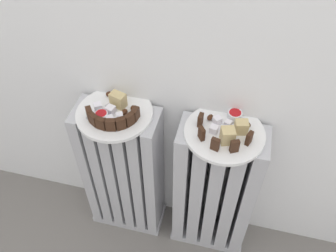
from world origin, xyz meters
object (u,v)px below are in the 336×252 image
Objects in this scene: radiator_left at (124,174)px; plate_left at (114,113)px; plate_right at (224,133)px; radiator_right at (214,192)px; jam_bowl_left at (102,115)px; fork at (102,110)px; jam_bowl_right at (235,115)px.

radiator_left is 0.33m from plate_left.
radiator_right is at bearing 0.00° from plate_right.
jam_bowl_left is 0.04m from fork.
jam_bowl_left is at bearing -130.17° from radiator_left.
radiator_left is 7.18× the size of fork.
jam_bowl_left reaches higher than radiator_left.
radiator_left and radiator_right have the same top height.
plate_right is (0.00, 0.00, 0.33)m from radiator_right.
plate_left is at bearing 180.00° from plate_right.
jam_bowl_left is (-0.38, -0.03, 0.02)m from plate_right.
jam_bowl_right reaches higher than radiator_right.
plate_left is 0.37m from jam_bowl_right.
radiator_left is at bearing -180.00° from plate_right.
fork is at bearing -179.80° from plate_right.
jam_bowl_left is 0.48× the size of fork.
jam_bowl_right is 0.51× the size of fork.
plate_left is at bearing 180.00° from radiator_right.
fork is at bearing 111.84° from jam_bowl_left.
plate_left is 5.84× the size of jam_bowl_left.
fork reaches higher than plate_left.
radiator_right is 15.10× the size of jam_bowl_left.
radiator_right is 2.59× the size of plate_left.
fork reaches higher than radiator_right.
plate_right is 2.77× the size of fork.
plate_left is (0.00, 0.00, 0.33)m from radiator_left.
jam_bowl_right is at bearing 9.54° from plate_left.
jam_bowl_left is at bearing -174.94° from plate_right.
plate_left is at bearing 90.00° from radiator_left.
radiator_left is 14.15× the size of jam_bowl_right.
jam_bowl_left reaches higher than radiator_right.
radiator_right is 14.15× the size of jam_bowl_right.
plate_left is (-0.35, 0.00, 0.33)m from radiator_right.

